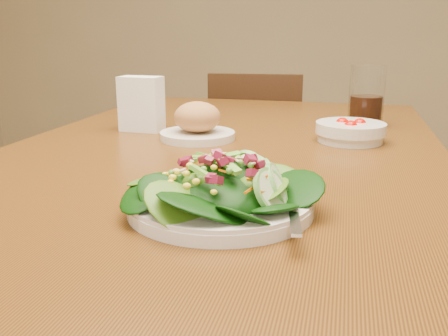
# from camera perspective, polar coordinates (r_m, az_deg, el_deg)

# --- Properties ---
(dining_table) EXTENTS (0.90, 1.40, 0.75)m
(dining_table) POSITION_cam_1_polar(r_m,az_deg,el_deg) (1.08, 0.00, -2.75)
(dining_table) COLOR #5F370E
(dining_table) RESTS_ON ground_plane
(chair_far) EXTENTS (0.41, 0.42, 0.82)m
(chair_far) POSITION_cam_1_polar(r_m,az_deg,el_deg) (2.10, 3.67, 0.40)
(chair_far) COLOR black
(chair_far) RESTS_ON ground_plane
(salad_plate) EXTENTS (0.26, 0.25, 0.07)m
(salad_plate) POSITION_cam_1_polar(r_m,az_deg,el_deg) (0.67, 0.34, -2.73)
(salad_plate) COLOR silver
(salad_plate) RESTS_ON dining_table
(bread_plate) EXTENTS (0.17, 0.17, 0.08)m
(bread_plate) POSITION_cam_1_polar(r_m,az_deg,el_deg) (1.11, -3.06, 5.05)
(bread_plate) COLOR silver
(bread_plate) RESTS_ON dining_table
(tomato_bowl) EXTENTS (0.15, 0.15, 0.05)m
(tomato_bowl) POSITION_cam_1_polar(r_m,az_deg,el_deg) (1.12, 14.25, 4.07)
(tomato_bowl) COLOR silver
(tomato_bowl) RESTS_ON dining_table
(drinking_glass) EXTENTS (0.09, 0.09, 0.15)m
(drinking_glass) POSITION_cam_1_polar(r_m,az_deg,el_deg) (1.31, 15.95, 7.44)
(drinking_glass) COLOR silver
(drinking_glass) RESTS_ON dining_table
(napkin_holder) EXTENTS (0.10, 0.06, 0.13)m
(napkin_holder) POSITION_cam_1_polar(r_m,az_deg,el_deg) (1.22, -9.43, 7.41)
(napkin_holder) COLOR white
(napkin_holder) RESTS_ON dining_table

